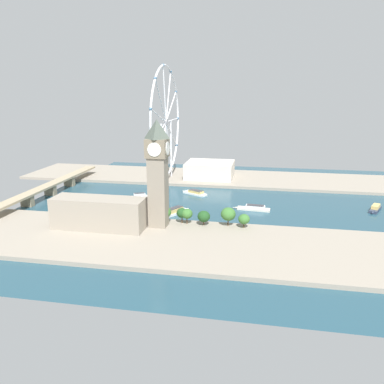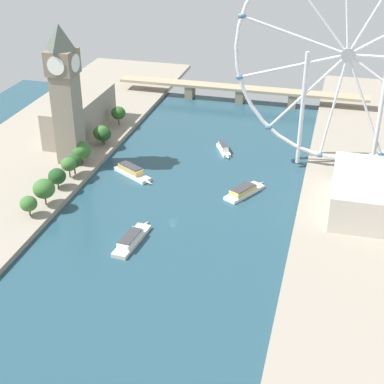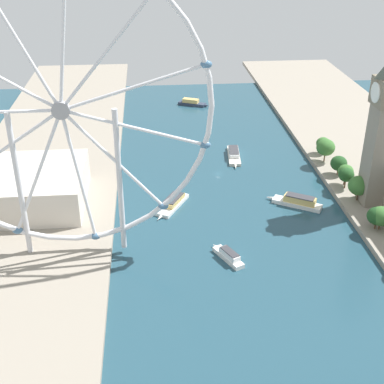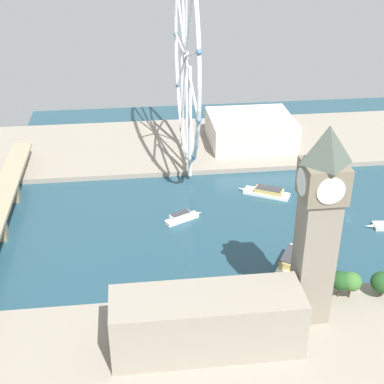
{
  "view_description": "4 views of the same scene",
  "coord_description": "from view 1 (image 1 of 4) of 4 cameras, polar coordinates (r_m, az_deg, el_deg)",
  "views": [
    {
      "loc": [
        -349.9,
        -30.28,
        104.86
      ],
      "look_at": [
        -0.12,
        35.6,
        10.49
      ],
      "focal_mm": 36.14,
      "sensor_mm": 36.0,
      "label": 1
    },
    {
      "loc": [
        74.17,
        -241.4,
        154.54
      ],
      "look_at": [
        4.36,
        21.91,
        6.1
      ],
      "focal_mm": 54.59,
      "sensor_mm": 36.0,
      "label": 2
    },
    {
      "loc": [
        40.72,
        284.52,
        139.01
      ],
      "look_at": [
        21.48,
        63.92,
        21.93
      ],
      "focal_mm": 49.08,
      "sensor_mm": 36.0,
      "label": 3
    },
    {
      "loc": [
        -246.3,
        114.67,
        152.82
      ],
      "look_at": [
        14.74,
        83.18,
        12.77
      ],
      "focal_mm": 52.24,
      "sensor_mm": 36.0,
      "label": 4
    }
  ],
  "objects": [
    {
      "name": "tour_boat_2",
      "position": [
        336.89,
        -2.45,
        -2.85
      ],
      "size": [
        28.81,
        19.82,
        6.14
      ],
      "rotation": [
        0.0,
        0.0,
        5.74
      ],
      "color": "white",
      "rests_on": "ground_plane"
    },
    {
      "name": "ground_plane",
      "position": [
        366.53,
        5.48,
        -1.84
      ],
      "size": [
        380.39,
        380.39,
        0.0
      ],
      "primitive_type": "plane",
      "color": "#234756"
    },
    {
      "name": "tour_boat_1",
      "position": [
        390.39,
        -7.59,
        -0.56
      ],
      "size": [
        13.01,
        21.28,
        5.03
      ],
      "rotation": [
        0.0,
        0.0,
        5.18
      ],
      "color": "white",
      "rests_on": "ground_plane"
    },
    {
      "name": "tree_row_embankment",
      "position": [
        304.53,
        -3.24,
        -3.1
      ],
      "size": [
        13.83,
        135.16,
        14.57
      ],
      "color": "#513823",
      "rests_on": "riverbank_left"
    },
    {
      "name": "parliament_block",
      "position": [
        300.28,
        -13.59,
        -3.04
      ],
      "size": [
        22.0,
        70.18,
        23.53
      ],
      "primitive_type": "cube",
      "color": "gray",
      "rests_on": "riverbank_left"
    },
    {
      "name": "river_bridge",
      "position": [
        421.17,
        -20.21,
        0.78
      ],
      "size": [
        192.39,
        12.15,
        11.82
      ],
      "color": "tan",
      "rests_on": "ground_plane"
    },
    {
      "name": "ferris_wheel",
      "position": [
        440.99,
        -3.85,
        10.17
      ],
      "size": [
        125.47,
        3.2,
        128.92
      ],
      "color": "silver",
      "rests_on": "riverbank_right"
    },
    {
      "name": "tour_boat_4",
      "position": [
        382.31,
        25.43,
        -2.22
      ],
      "size": [
        25.61,
        15.32,
        5.29
      ],
      "rotation": [
        0.0,
        0.0,
        2.71
      ],
      "color": "#2D384C",
      "rests_on": "ground_plane"
    },
    {
      "name": "riverside_hall",
      "position": [
        464.06,
        2.64,
        3.31
      ],
      "size": [
        48.85,
        55.62,
        18.36
      ],
      "primitive_type": "cube",
      "color": "beige",
      "rests_on": "riverbank_right"
    },
    {
      "name": "riverbank_left",
      "position": [
        267.36,
        3.36,
        -7.92
      ],
      "size": [
        90.0,
        520.0,
        3.0
      ],
      "primitive_type": "cube",
      "color": "gray",
      "rests_on": "ground_plane"
    },
    {
      "name": "tour_boat_3",
      "position": [
        351.97,
        9.1,
        -2.35
      ],
      "size": [
        10.11,
        34.53,
        4.81
      ],
      "rotation": [
        0.0,
        0.0,
        1.48
      ],
      "color": "beige",
      "rests_on": "ground_plane"
    },
    {
      "name": "clock_tower",
      "position": [
        290.05,
        -5.08,
        2.99
      ],
      "size": [
        16.43,
        16.43,
        81.36
      ],
      "color": "gray",
      "rests_on": "riverbank_left"
    },
    {
      "name": "riverbank_right",
      "position": [
        467.67,
        6.69,
        1.98
      ],
      "size": [
        90.0,
        520.0,
        3.0
      ],
      "primitive_type": "cube",
      "color": "gray",
      "rests_on": "ground_plane"
    },
    {
      "name": "tour_boat_0",
      "position": [
        399.2,
        0.48,
        -0.09
      ],
      "size": [
        19.58,
        29.29,
        4.79
      ],
      "rotation": [
        0.0,
        0.0,
        1.07
      ],
      "color": "white",
      "rests_on": "ground_plane"
    }
  ]
}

